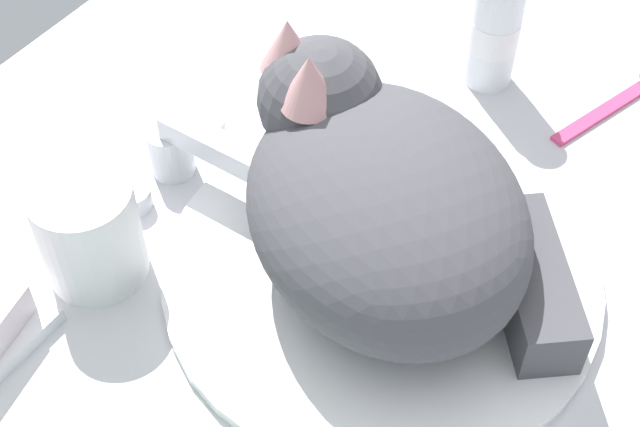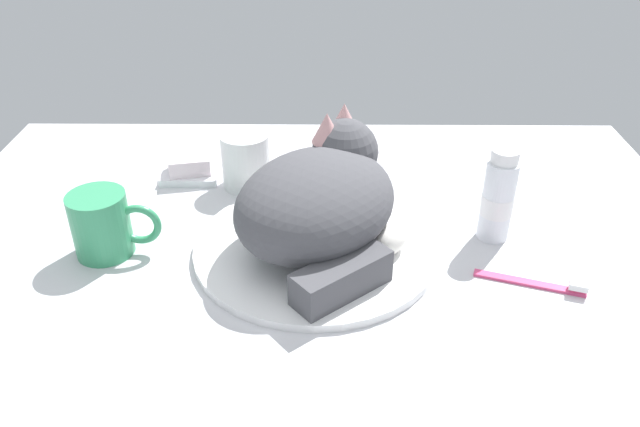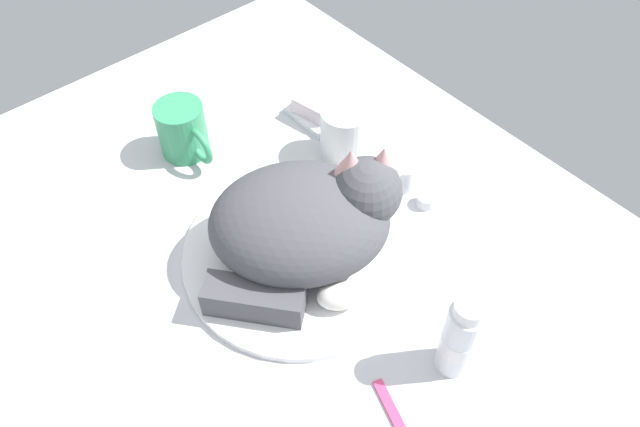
{
  "view_description": "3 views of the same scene",
  "coord_description": "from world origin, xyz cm",
  "views": [
    {
      "loc": [
        -37.42,
        -19.56,
        55.78
      ],
      "look_at": [
        -2.34,
        3.87,
        6.94
      ],
      "focal_mm": 52.79,
      "sensor_mm": 36.0,
      "label": 1
    },
    {
      "loc": [
        1.16,
        -68.95,
        48.53
      ],
      "look_at": [
        0.56,
        0.66,
        5.4
      ],
      "focal_mm": 35.51,
      "sensor_mm": 36.0,
      "label": 2
    },
    {
      "loc": [
        40.24,
        -31.17,
        70.04
      ],
      "look_at": [
        0.96,
        2.64,
        7.86
      ],
      "focal_mm": 35.35,
      "sensor_mm": 36.0,
      "label": 3
    }
  ],
  "objects": [
    {
      "name": "toothpaste_bottle",
      "position": [
        24.19,
        3.65,
        6.11
      ],
      "size": [
        4.3,
        4.3,
        13.15
      ],
      "color": "white",
      "rests_on": "ground_plane"
    },
    {
      "name": "coffee_mug",
      "position": [
        -27.46,
        -0.51,
        4.32
      ],
      "size": [
        11.62,
        7.5,
        8.64
      ],
      "color": "#389966",
      "rests_on": "ground_plane"
    },
    {
      "name": "rinse_cup",
      "position": [
        -11.0,
        17.86,
        4.3
      ],
      "size": [
        7.4,
        7.4,
        8.61
      ],
      "color": "white",
      "rests_on": "ground_plane"
    },
    {
      "name": "ground_plane",
      "position": [
        0.0,
        0.0,
        -1.5
      ],
      "size": [
        110.0,
        82.5,
        3.0
      ],
      "primitive_type": "cube",
      "color": "silver"
    },
    {
      "name": "soap_bar",
      "position": [
        -20.26,
        19.93,
        2.55
      ],
      "size": [
        7.15,
        5.84,
        2.7
      ],
      "primitive_type": "cube",
      "rotation": [
        0.0,
        0.0,
        0.2
      ],
      "color": "silver",
      "rests_on": "soap_dish"
    },
    {
      "name": "soap_dish",
      "position": [
        -20.26,
        19.93,
        0.6
      ],
      "size": [
        9.0,
        6.4,
        1.2
      ],
      "primitive_type": "cube",
      "color": "white",
      "rests_on": "ground_plane"
    },
    {
      "name": "sink_basin",
      "position": [
        0.0,
        0.0,
        0.54
      ],
      "size": [
        32.24,
        32.24,
        1.09
      ],
      "primitive_type": "cylinder",
      "color": "white",
      "rests_on": "ground_plane"
    },
    {
      "name": "cat",
      "position": [
        0.76,
        0.83,
        7.65
      ],
      "size": [
        28.71,
        30.72,
        15.49
      ],
      "color": "#4C4C51",
      "rests_on": "sink_basin"
    },
    {
      "name": "faucet",
      "position": [
        0.0,
        18.3,
        2.87
      ],
      "size": [
        12.35,
        11.38,
        6.35
      ],
      "color": "silver",
      "rests_on": "ground_plane"
    },
    {
      "name": "toothbrush",
      "position": [
        27.29,
        -7.3,
        0.53
      ],
      "size": [
        13.14,
        5.48,
        1.6
      ],
      "color": "#D83F72",
      "rests_on": "ground_plane"
    }
  ]
}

